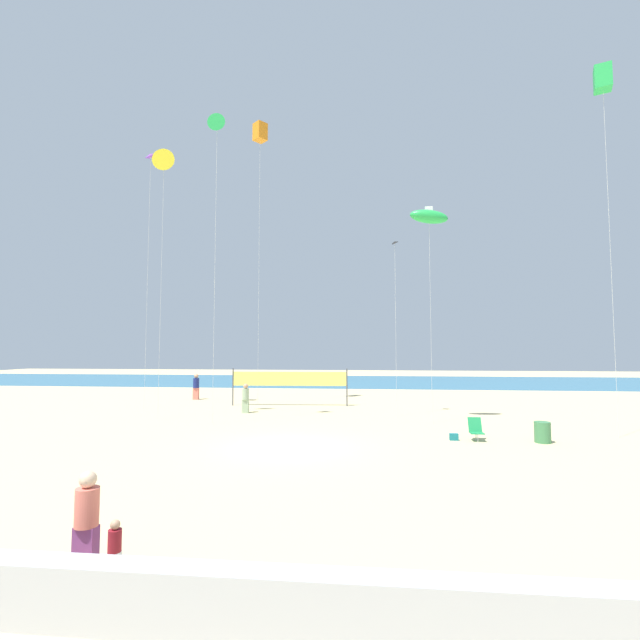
# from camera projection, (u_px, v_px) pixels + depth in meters

# --- Properties ---
(ground_plane) EXTENTS (120.00, 120.00, 0.00)m
(ground_plane) POSITION_uv_depth(u_px,v_px,m) (288.00, 447.00, 16.27)
(ground_plane) COLOR #D1BC89
(ocean_band) EXTENTS (120.00, 20.00, 0.01)m
(ocean_band) POSITION_uv_depth(u_px,v_px,m) (340.00, 381.00, 50.13)
(ocean_band) COLOR teal
(ocean_band) RESTS_ON ground
(boardwalk_ledge) EXTENTS (28.00, 0.44, 0.84)m
(boardwalk_ledge) POSITION_uv_depth(u_px,v_px,m) (145.00, 598.00, 5.68)
(boardwalk_ledge) COLOR #B7B7BC
(boardwalk_ledge) RESTS_ON ground
(mother_figure) EXTENTS (0.37, 0.37, 1.63)m
(mother_figure) POSITION_uv_depth(u_px,v_px,m) (87.00, 518.00, 7.18)
(mother_figure) COLOR #7A3872
(mother_figure) RESTS_ON ground
(toddler_figure) EXTENTS (0.21, 0.21, 0.91)m
(toddler_figure) POSITION_uv_depth(u_px,v_px,m) (115.00, 547.00, 6.98)
(toddler_figure) COLOR white
(toddler_figure) RESTS_ON ground
(beachgoer_sage_shirt) EXTENTS (0.38, 0.38, 1.67)m
(beachgoer_sage_shirt) POSITION_uv_depth(u_px,v_px,m) (246.00, 397.00, 25.06)
(beachgoer_sage_shirt) COLOR #99B28C
(beachgoer_sage_shirt) RESTS_ON ground
(beachgoer_navy_shirt) EXTENTS (0.42, 0.42, 1.86)m
(beachgoer_navy_shirt) POSITION_uv_depth(u_px,v_px,m) (196.00, 386.00, 31.68)
(beachgoer_navy_shirt) COLOR #EA7260
(beachgoer_navy_shirt) RESTS_ON ground
(folding_beach_chair) EXTENTS (0.52, 0.65, 0.89)m
(folding_beach_chair) POSITION_uv_depth(u_px,v_px,m) (476.00, 429.00, 17.51)
(folding_beach_chair) COLOR #1E8C4C
(folding_beach_chair) RESTS_ON ground
(trash_barrel) EXTENTS (0.60, 0.60, 0.80)m
(trash_barrel) POSITION_uv_depth(u_px,v_px,m) (543.00, 432.00, 17.08)
(trash_barrel) COLOR #3F7F4C
(trash_barrel) RESTS_ON ground
(volleyball_net) EXTENTS (7.47, 0.49, 2.40)m
(volleyball_net) POSITION_uv_depth(u_px,v_px,m) (290.00, 380.00, 28.28)
(volleyball_net) COLOR #4C4C51
(volleyball_net) RESTS_ON ground
(beach_handbag) EXTENTS (0.34, 0.17, 0.27)m
(beach_handbag) POSITION_uv_depth(u_px,v_px,m) (454.00, 437.00, 17.50)
(beach_handbag) COLOR #19727A
(beach_handbag) RESTS_ON ground
(kite_black_diamond) EXTENTS (0.51, 0.51, 9.74)m
(kite_black_diamond) POSITION_uv_depth(u_px,v_px,m) (395.00, 251.00, 24.40)
(kite_black_diamond) COLOR silver
(kite_black_diamond) RESTS_ON ground
(kite_green_delta) EXTENTS (0.93, 0.48, 15.47)m
(kite_green_delta) POSITION_uv_depth(u_px,v_px,m) (217.00, 125.00, 22.08)
(kite_green_delta) COLOR silver
(kite_green_delta) RESTS_ON ground
(kite_green_box) EXTENTS (0.86, 0.86, 15.95)m
(kite_green_box) POSITION_uv_depth(u_px,v_px,m) (603.00, 79.00, 19.03)
(kite_green_box) COLOR silver
(kite_green_box) RESTS_ON ground
(kite_violet_diamond) EXTENTS (0.90, 0.90, 16.15)m
(kite_violet_diamond) POSITION_uv_depth(u_px,v_px,m) (150.00, 159.00, 27.67)
(kite_violet_diamond) COLOR silver
(kite_violet_diamond) RESTS_ON ground
(kite_green_inflatable) EXTENTS (2.07, 0.88, 10.92)m
(kite_green_inflatable) POSITION_uv_depth(u_px,v_px,m) (429.00, 217.00, 22.26)
(kite_green_inflatable) COLOR silver
(kite_green_inflatable) RESTS_ON ground
(kite_yellow_delta) EXTENTS (1.24, 0.55, 14.45)m
(kite_yellow_delta) POSITION_uv_depth(u_px,v_px,m) (164.00, 161.00, 23.70)
(kite_yellow_delta) COLOR silver
(kite_yellow_delta) RESTS_ON ground
(kite_orange_box) EXTENTS (1.06, 1.06, 19.10)m
(kite_orange_box) POSITION_uv_depth(u_px,v_px,m) (260.00, 133.00, 29.96)
(kite_orange_box) COLOR silver
(kite_orange_box) RESTS_ON ground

